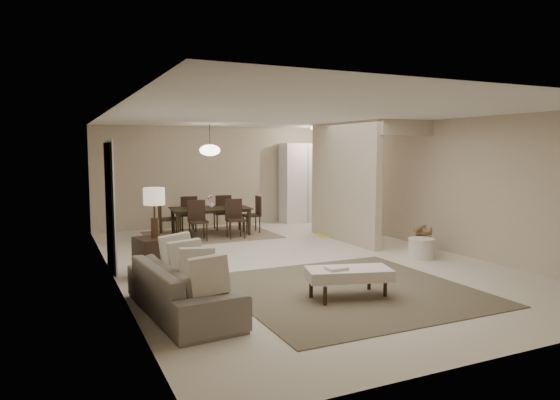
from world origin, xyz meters
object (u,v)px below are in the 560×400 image
dining_table (211,222)px  round_pouf (421,249)px  pantry_cabinet (303,183)px  sofa (183,288)px  ottoman_bench (348,274)px  side_table (156,257)px  wicker_basket (422,245)px

dining_table → round_pouf: bearing=-51.2°
pantry_cabinet → sofa: size_ratio=1.02×
ottoman_bench → dining_table: (-0.20, 5.42, -0.00)m
pantry_cabinet → sofa: bearing=-128.0°
pantry_cabinet → dining_table: (-2.89, -1.03, -0.74)m
ottoman_bench → dining_table: bearing=108.3°
sofa → dining_table: dining_table is taller
sofa → dining_table: (1.91, 5.12, 0.01)m
side_table → wicker_basket: size_ratio=1.56×
round_pouf → dining_table: dining_table is taller
sofa → ottoman_bench: 2.13m
pantry_cabinet → round_pouf: bearing=-92.6°
pantry_cabinet → side_table: pantry_cabinet is taller
wicker_basket → round_pouf: bearing=-132.6°
round_pouf → side_table: bearing=170.7°
sofa → ottoman_bench: (2.11, -0.30, 0.01)m
pantry_cabinet → side_table: 6.41m
sofa → wicker_basket: 5.07m
dining_table → pantry_cabinet: bearing=24.5°
pantry_cabinet → dining_table: size_ratio=1.19×
round_pouf → sofa: bearing=-165.7°
side_table → wicker_basket: 4.82m
round_pouf → ottoman_bench: bearing=-149.3°
pantry_cabinet → dining_table: pantry_cabinet is taller
sofa → side_table: 1.90m
ottoman_bench → round_pouf: 2.87m
dining_table → ottoman_bench: bearing=-83.0°
wicker_basket → side_table: bearing=174.7°
side_table → dining_table: bearing=60.0°
side_table → round_pouf: (4.52, -0.74, -0.12)m
ottoman_bench → wicker_basket: (2.74, 1.76, -0.15)m
ottoman_bench → round_pouf: bearing=46.9°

